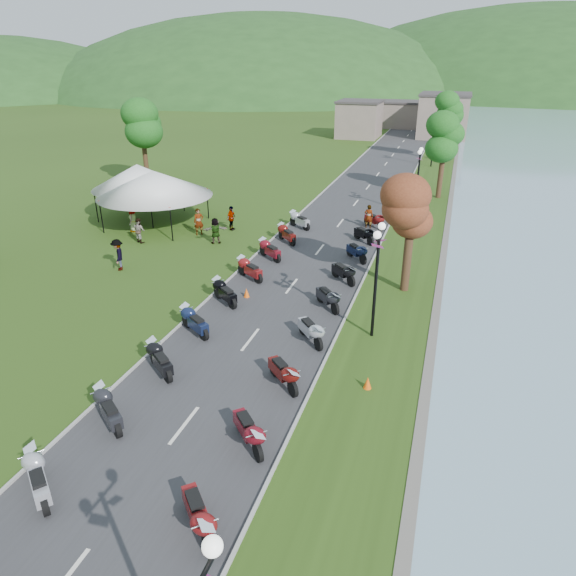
% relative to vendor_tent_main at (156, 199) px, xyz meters
% --- Properties ---
extents(road, '(7.00, 120.00, 0.02)m').
position_rel_vendor_tent_main_xyz_m(road, '(12.58, 10.59, -1.99)').
color(road, '#353538').
rests_on(road, ground).
extents(hills_backdrop, '(360.00, 120.00, 76.00)m').
position_rel_vendor_tent_main_xyz_m(hills_backdrop, '(12.58, 170.59, -2.00)').
color(hills_backdrop, '#285621').
rests_on(hills_backdrop, ground).
extents(far_building, '(18.00, 16.00, 5.00)m').
position_rel_vendor_tent_main_xyz_m(far_building, '(10.58, 55.59, 0.50)').
color(far_building, gray).
rests_on(far_building, ground).
extents(moto_row_left, '(2.60, 41.19, 1.10)m').
position_rel_vendor_tent_main_xyz_m(moto_row_left, '(10.13, -16.87, -1.45)').
color(moto_row_left, '#331411').
rests_on(moto_row_left, ground).
extents(moto_row_right, '(2.60, 33.21, 1.10)m').
position_rel_vendor_tent_main_xyz_m(moto_row_right, '(15.05, -11.03, -1.45)').
color(moto_row_right, '#331411').
rests_on(moto_row_right, ground).
extents(vendor_tent_main, '(5.45, 5.45, 4.00)m').
position_rel_vendor_tent_main_xyz_m(vendor_tent_main, '(0.00, 0.00, 0.00)').
color(vendor_tent_main, white).
rests_on(vendor_tent_main, ground).
extents(vendor_tent_side, '(4.65, 4.65, 4.00)m').
position_rel_vendor_tent_main_xyz_m(vendor_tent_side, '(-2.36, 1.65, 0.00)').
color(vendor_tent_side, white).
rests_on(vendor_tent_side, ground).
extents(tree_lakeside, '(2.34, 2.34, 6.49)m').
position_rel_vendor_tent_main_xyz_m(tree_lakeside, '(18.41, -6.00, 1.24)').
color(tree_lakeside, '#21691D').
rests_on(tree_lakeside, ground).
extents(pedestrian_a, '(0.83, 0.80, 1.85)m').
position_rel_vendor_tent_main_xyz_m(pedestrian_a, '(3.84, -0.99, -2.00)').
color(pedestrian_a, slate).
rests_on(pedestrian_a, ground).
extents(pedestrian_b, '(0.91, 0.72, 1.65)m').
position_rel_vendor_tent_main_xyz_m(pedestrian_b, '(0.81, -3.63, -2.00)').
color(pedestrian_b, slate).
rests_on(pedestrian_b, ground).
extents(pedestrian_c, '(1.05, 1.27, 1.85)m').
position_rel_vendor_tent_main_xyz_m(pedestrian_c, '(2.37, -8.21, -2.00)').
color(pedestrian_c, slate).
rests_on(pedestrian_c, ground).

